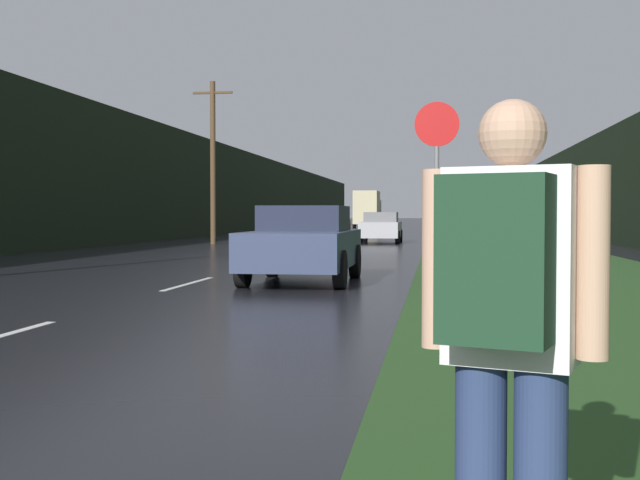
{
  "coord_description": "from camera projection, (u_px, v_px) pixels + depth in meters",
  "views": [
    {
      "loc": [
        4.68,
        -0.85,
        1.32
      ],
      "look_at": [
        2.56,
        13.71,
        0.85
      ],
      "focal_mm": 45.0,
      "sensor_mm": 36.0,
      "label": 1
    }
  ],
  "objects": [
    {
      "name": "grass_verge",
      "position": [
        488.0,
        241.0,
        40.07
      ],
      "size": [
        6.0,
        240.0,
        0.02
      ],
      "primitive_type": "cube",
      "color": "#26471E",
      "rests_on": "ground_plane"
    },
    {
      "name": "treeline_far_side",
      "position": [
        207.0,
        189.0,
        52.39
      ],
      "size": [
        2.0,
        140.0,
        5.99
      ],
      "primitive_type": "cube",
      "color": "black",
      "rests_on": "ground_plane"
    },
    {
      "name": "utility_pole_far",
      "position": [
        213.0,
        160.0,
        35.76
      ],
      "size": [
        1.8,
        0.24,
        7.25
      ],
      "color": "#4C3823",
      "rests_on": "ground_plane"
    },
    {
      "name": "stop_sign",
      "position": [
        437.0,
        180.0,
        12.12
      ],
      "size": [
        0.67,
        0.07,
        3.02
      ],
      "color": "slate",
      "rests_on": "ground_plane"
    },
    {
      "name": "lane_stripe_d",
      "position": [
        266.0,
        262.0,
        22.2
      ],
      "size": [
        0.12,
        3.0,
        0.01
      ],
      "primitive_type": "cube",
      "color": "silver",
      "rests_on": "ground_plane"
    },
    {
      "name": "lane_stripe_c",
      "position": [
        189.0,
        284.0,
        15.28
      ],
      "size": [
        0.12,
        3.0,
        0.01
      ],
      "primitive_type": "cube",
      "color": "silver",
      "rests_on": "ground_plane"
    },
    {
      "name": "car_passing_near",
      "position": [
        303.0,
        243.0,
        15.61
      ],
      "size": [
        1.96,
        4.21,
        1.49
      ],
      "rotation": [
        0.0,
        0.0,
        3.14
      ],
      "color": "#2D3856",
      "rests_on": "ground_plane"
    },
    {
      "name": "hitchhiker_with_backpack",
      "position": [
        508.0,
        330.0,
        2.47
      ],
      "size": [
        0.56,
        0.49,
        1.68
      ],
      "rotation": [
        0.0,
        0.0,
        -0.32
      ],
      "color": "navy",
      "rests_on": "ground_plane"
    },
    {
      "name": "car_passing_far",
      "position": [
        381.0,
        227.0,
        37.25
      ],
      "size": [
        1.88,
        4.08,
        1.43
      ],
      "rotation": [
        0.0,
        0.0,
        3.14
      ],
      "color": "#9E9EA3",
      "rests_on": "ground_plane"
    },
    {
      "name": "delivery_truck",
      "position": [
        368.0,
        209.0,
        79.31
      ],
      "size": [
        2.47,
        7.18,
        3.61
      ],
      "color": "#6E684F",
      "rests_on": "ground_plane"
    },
    {
      "name": "treeline_near_side",
      "position": [
        578.0,
        194.0,
        49.02
      ],
      "size": [
        2.0,
        140.0,
        5.2
      ],
      "primitive_type": "cube",
      "color": "black",
      "rests_on": "ground_plane"
    },
    {
      "name": "car_oncoming",
      "position": [
        333.0,
        224.0,
        53.02
      ],
      "size": [
        1.91,
        4.78,
        1.39
      ],
      "color": "maroon",
      "rests_on": "ground_plane"
    }
  ]
}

